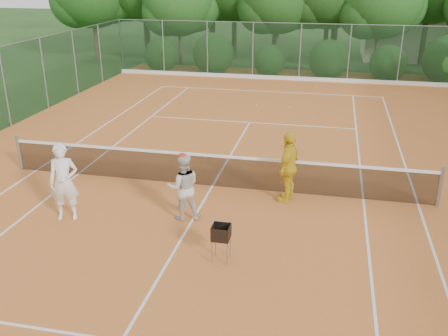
% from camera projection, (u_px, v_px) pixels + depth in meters
% --- Properties ---
extents(ground, '(120.00, 120.00, 0.00)m').
position_uv_depth(ground, '(212.00, 187.00, 13.98)').
color(ground, '#224318').
rests_on(ground, ground).
extents(clay_court, '(18.00, 36.00, 0.02)m').
position_uv_depth(clay_court, '(212.00, 187.00, 13.98)').
color(clay_court, orange).
rests_on(clay_court, ground).
extents(club_building, '(8.00, 5.00, 3.00)m').
position_uv_depth(club_building, '(425.00, 36.00, 33.43)').
color(club_building, beige).
rests_on(club_building, ground).
extents(tennis_net, '(11.97, 0.10, 1.10)m').
position_uv_depth(tennis_net, '(212.00, 170.00, 13.78)').
color(tennis_net, gray).
rests_on(tennis_net, clay_court).
extents(player_white, '(0.80, 0.65, 1.92)m').
position_uv_depth(player_white, '(64.00, 182.00, 11.87)').
color(player_white, white).
rests_on(player_white, clay_court).
extents(player_center_grp, '(0.98, 0.88, 1.69)m').
position_uv_depth(player_center_grp, '(183.00, 187.00, 11.90)').
color(player_center_grp, beige).
rests_on(player_center_grp, clay_court).
extents(player_yellow, '(0.74, 1.18, 1.88)m').
position_uv_depth(player_yellow, '(289.00, 167.00, 12.81)').
color(player_yellow, yellow).
rests_on(player_yellow, clay_court).
extents(ball_hopper, '(0.35, 0.35, 0.81)m').
position_uv_depth(ball_hopper, '(221.00, 233.00, 10.21)').
color(ball_hopper, gray).
rests_on(ball_hopper, clay_court).
extents(stray_ball_a, '(0.07, 0.07, 0.07)m').
position_uv_depth(stray_ball_a, '(289.00, 107.00, 21.80)').
color(stray_ball_a, '#D1EB36').
rests_on(stray_ball_a, clay_court).
extents(stray_ball_b, '(0.07, 0.07, 0.07)m').
position_uv_depth(stray_ball_b, '(316.00, 86.00, 25.67)').
color(stray_ball_b, '#D8EB36').
rests_on(stray_ball_b, clay_court).
extents(stray_ball_c, '(0.07, 0.07, 0.07)m').
position_uv_depth(stray_ball_c, '(257.00, 105.00, 22.17)').
color(stray_ball_c, yellow).
rests_on(stray_ball_c, clay_court).
extents(court_markings, '(11.03, 23.83, 0.01)m').
position_uv_depth(court_markings, '(212.00, 186.00, 13.97)').
color(court_markings, white).
rests_on(court_markings, clay_court).
extents(fence_back, '(18.07, 0.07, 3.00)m').
position_uv_depth(fence_back, '(276.00, 51.00, 27.02)').
color(fence_back, '#19381E').
rests_on(fence_back, clay_court).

